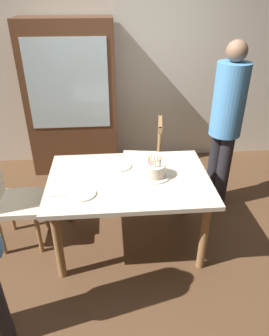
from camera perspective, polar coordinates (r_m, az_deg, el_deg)
ground at (r=3.19m, az=-0.92°, el=-13.03°), size 6.40×6.40×0.00m
back_wall at (r=4.27m, az=-2.87°, el=18.13°), size 6.40×0.10×2.60m
dining_table at (r=2.80m, az=-1.02°, el=-3.46°), size 1.42×0.96×0.73m
birthday_cake at (r=2.75m, az=3.63°, el=-0.49°), size 0.28×0.28×0.19m
plate_near_celebrant at (r=2.57m, az=-9.45°, el=-4.63°), size 0.22×0.22×0.01m
plate_far_side at (r=2.93m, az=-2.71°, el=0.42°), size 0.22×0.22×0.01m
fork_near_celebrant at (r=2.59m, az=-12.99°, el=-4.85°), size 0.18×0.03×0.01m
fork_far_side at (r=2.94m, az=-5.84°, el=0.37°), size 0.18×0.06×0.01m
chair_spindle_back at (r=3.59m, az=1.70°, el=1.33°), size 0.50×0.50×0.95m
chair_upholstered at (r=3.08m, az=-22.03°, el=-4.78°), size 0.45×0.44×0.95m
person_guest at (r=3.33m, az=16.37°, el=8.47°), size 0.32×0.32×1.78m
china_cabinet at (r=4.10m, az=-11.37°, el=12.06°), size 1.10×0.45×1.90m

